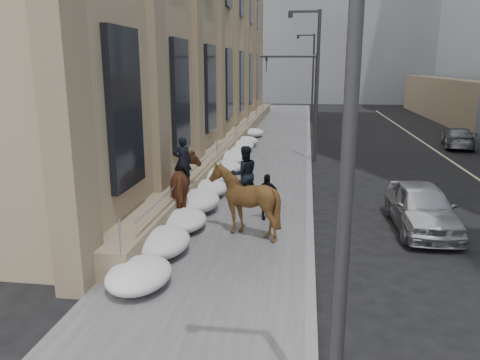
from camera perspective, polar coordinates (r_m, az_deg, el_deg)
name	(u,v)px	position (r m, az deg, el deg)	size (l,w,h in m)	color
ground	(214,260)	(13.04, -3.20, -9.76)	(140.00, 140.00, 0.00)	black
sidewalk	(254,176)	(22.45, 1.73, 0.55)	(5.00, 80.00, 0.12)	#49494B
curb	(309,177)	(22.32, 8.43, 0.33)	(0.24, 80.00, 0.12)	slate
limestone_building	(192,7)	(32.79, -5.85, 20.23)	(6.10, 44.00, 18.00)	tan
bg_building_mid	(321,2)	(72.27, 9.90, 20.63)	(30.00, 12.00, 28.00)	slate
bg_building_far	(260,36)	(84.27, 2.42, 17.09)	(24.00, 12.00, 20.00)	gray
streetlight_near	(336,120)	(5.76, 11.68, 7.19)	(1.71, 0.24, 8.00)	#2D2D30
streetlight_mid	(314,77)	(25.73, 9.04, 12.26)	(1.71, 0.24, 8.00)	#2D2D30
streetlight_far	(311,72)	(45.72, 8.70, 12.89)	(1.71, 0.24, 8.00)	#2D2D30
traffic_signal	(303,83)	(33.74, 7.67, 11.66)	(4.10, 0.22, 6.00)	#2D2D30
snow_bank	(218,175)	(20.74, -2.74, 0.59)	(1.70, 18.10, 0.76)	white
mounted_horse_left	(187,183)	(16.34, -6.50, -0.39)	(1.73, 2.69, 2.71)	#512A18
mounted_horse_right	(244,197)	(14.24, 0.48, -2.11)	(2.42, 2.53, 2.75)	#3F2812
pedestrian	(266,197)	(15.81, 3.23, -2.02)	(0.92, 0.38, 1.57)	black
car_silver	(422,207)	(16.22, 21.26, -3.07)	(1.81, 4.49, 1.53)	#B1B3B9
car_grey	(458,138)	(33.52, 25.05, 4.71)	(1.82, 4.48, 1.30)	slate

